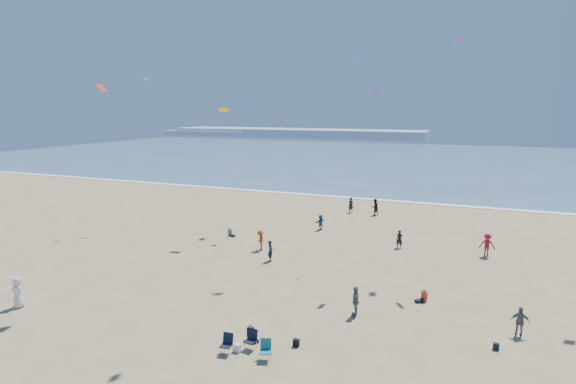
% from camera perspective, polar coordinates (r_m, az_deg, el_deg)
% --- Properties ---
extents(ocean, '(220.00, 100.00, 0.06)m').
position_cam_1_polar(ocean, '(108.61, 16.51, 3.89)').
color(ocean, '#476B84').
rests_on(ocean, ground).
extents(surf_line, '(220.00, 1.20, 0.08)m').
position_cam_1_polar(surf_line, '(59.55, 11.65, -1.02)').
color(surf_line, white).
rests_on(surf_line, ground).
extents(headland_far, '(110.00, 20.00, 3.20)m').
position_cam_1_polar(headland_far, '(195.81, 0.98, 7.54)').
color(headland_far, '#7A8EA8').
rests_on(headland_far, ground).
extents(headland_near, '(40.00, 14.00, 2.00)m').
position_cam_1_polar(headland_near, '(209.24, -9.89, 7.41)').
color(headland_near, '#7A8EA8').
rests_on(headland_near, ground).
extents(standing_flyers, '(35.82, 41.46, 1.89)m').
position_cam_1_polar(standing_flyers, '(31.43, 5.90, -9.72)').
color(standing_flyers, '#334B8C').
rests_on(standing_flyers, ground).
extents(seated_group, '(19.30, 24.60, 0.84)m').
position_cam_1_polar(seated_group, '(25.75, 0.59, -15.50)').
color(seated_group, white).
rests_on(seated_group, ground).
extents(chair_cluster, '(2.71, 1.45, 1.00)m').
position_cam_1_polar(chair_cluster, '(22.93, -5.22, -18.80)').
color(chair_cluster, black).
rests_on(chair_cluster, ground).
extents(white_tote, '(0.35, 0.20, 0.40)m').
position_cam_1_polar(white_tote, '(23.36, -6.45, -19.08)').
color(white_tote, white).
rests_on(white_tote, ground).
extents(black_backpack, '(0.30, 0.22, 0.38)m').
position_cam_1_polar(black_backpack, '(23.68, 1.05, -18.61)').
color(black_backpack, black).
rests_on(black_backpack, ground).
extents(navy_bag, '(0.28, 0.18, 0.34)m').
position_cam_1_polar(navy_bag, '(25.57, 24.91, -17.37)').
color(navy_bag, black).
rests_on(navy_bag, ground).
extents(kites_aloft, '(46.90, 39.49, 30.24)m').
position_cam_1_polar(kites_aloft, '(25.16, 20.08, 15.47)').
color(kites_aloft, white).
rests_on(kites_aloft, ground).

